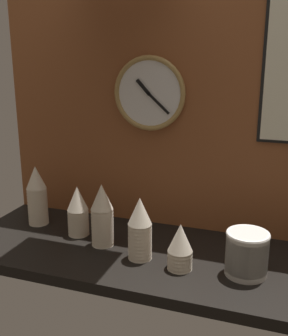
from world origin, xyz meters
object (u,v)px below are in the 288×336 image
at_px(cup_stack_center_right, 180,247).
at_px(wall_clock, 149,94).
at_px(cup_stack_far_left, 37,195).
at_px(cup_stack_left, 78,211).
at_px(bowl_stack_right, 247,253).
at_px(cup_stack_center, 140,228).
at_px(cup_stack_center_left, 102,215).

relative_size(cup_stack_center_right, wall_clock, 0.55).
height_order(cup_stack_far_left, cup_stack_left, cup_stack_far_left).
relative_size(bowl_stack_right, wall_clock, 0.51).
distance_m(cup_stack_center, cup_stack_center_right, 0.16).
distance_m(cup_stack_far_left, wall_clock, 0.63).
distance_m(cup_stack_far_left, cup_stack_left, 0.22).
bearing_deg(cup_stack_left, cup_stack_center_left, -21.56).
xyz_separation_m(cup_stack_left, wall_clock, (0.23, 0.20, 0.45)).
distance_m(cup_stack_center, wall_clock, 0.54).
xyz_separation_m(cup_stack_center, cup_stack_center_left, (-0.17, 0.05, 0.01)).
relative_size(cup_stack_center_right, cup_stack_far_left, 0.64).
bearing_deg(cup_stack_center_right, cup_stack_left, 163.77).
relative_size(cup_stack_center_left, cup_stack_far_left, 0.95).
bearing_deg(cup_stack_left, cup_stack_center_right, -16.23).
xyz_separation_m(cup_stack_center, bowl_stack_right, (0.37, 0.01, -0.04)).
distance_m(cup_stack_left, wall_clock, 0.54).
bearing_deg(cup_stack_left, cup_stack_far_left, 168.97).
height_order(cup_stack_center_right, cup_stack_left, cup_stack_left).
bearing_deg(cup_stack_center, cup_stack_center_right, -9.65).
height_order(cup_stack_center, cup_stack_far_left, cup_stack_far_left).
height_order(bowl_stack_right, wall_clock, wall_clock).
distance_m(cup_stack_center_left, wall_clock, 0.51).
bearing_deg(wall_clock, cup_stack_center_right, -56.05).
xyz_separation_m(cup_stack_far_left, cup_stack_left, (0.21, -0.04, -0.03)).
xyz_separation_m(cup_stack_center_right, cup_stack_far_left, (-0.67, 0.17, 0.05)).
relative_size(cup_stack_center, wall_clock, 0.77).
bearing_deg(bowl_stack_right, wall_clock, 146.17).
relative_size(cup_stack_center_left, wall_clock, 0.82).
height_order(cup_stack_far_left, wall_clock, wall_clock).
height_order(cup_stack_far_left, bowl_stack_right, cup_stack_far_left).
bearing_deg(cup_stack_left, bowl_stack_right, -8.10).
relative_size(cup_stack_left, wall_clock, 0.69).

